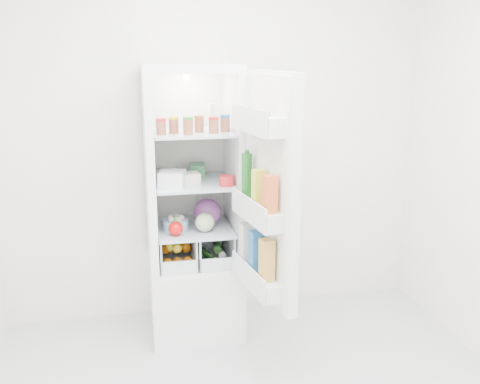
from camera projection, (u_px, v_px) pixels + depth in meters
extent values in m
cube|color=silver|center=(215.00, 136.00, 3.74)|extent=(3.00, 0.02, 2.60)
cube|color=white|center=(195.00, 294.00, 3.69)|extent=(0.60, 0.60, 0.50)
cube|color=white|center=(190.00, 68.00, 3.31)|extent=(0.60, 0.60, 0.05)
cube|color=white|center=(187.00, 162.00, 3.73)|extent=(0.60, 0.05, 1.25)
cube|color=white|center=(149.00, 172.00, 3.42)|extent=(0.05, 0.60, 1.25)
cube|color=white|center=(234.00, 169.00, 3.53)|extent=(0.05, 0.60, 1.25)
cube|color=white|center=(188.00, 163.00, 3.71)|extent=(0.50, 0.01, 1.25)
sphere|color=white|center=(186.00, 77.00, 3.53)|extent=(0.05, 0.05, 0.05)
cube|color=silver|center=(194.00, 228.00, 3.55)|extent=(0.49, 0.53, 0.01)
cube|color=silver|center=(193.00, 182.00, 3.47)|extent=(0.49, 0.53, 0.02)
cube|color=silver|center=(192.00, 132.00, 3.39)|extent=(0.49, 0.53, 0.02)
cylinder|color=#B21919|center=(161.00, 128.00, 3.21)|extent=(0.06, 0.06, 0.08)
cylinder|color=gold|center=(174.00, 126.00, 3.27)|extent=(0.06, 0.06, 0.08)
cylinder|color=#267226|center=(188.00, 128.00, 3.21)|extent=(0.06, 0.06, 0.08)
cylinder|color=brown|center=(199.00, 125.00, 3.32)|extent=(0.06, 0.06, 0.08)
cylinder|color=#B21919|center=(214.00, 126.00, 3.27)|extent=(0.06, 0.06, 0.08)
cylinder|color=#194C8C|center=(225.00, 125.00, 3.33)|extent=(0.06, 0.06, 0.08)
cylinder|color=white|center=(211.00, 116.00, 3.46)|extent=(0.05, 0.05, 0.16)
cube|color=silver|center=(172.00, 179.00, 3.31)|extent=(0.19, 0.19, 0.10)
cube|color=white|center=(190.00, 178.00, 3.42)|extent=(0.13, 0.13, 0.07)
cylinder|color=red|center=(227.00, 181.00, 3.35)|extent=(0.12, 0.12, 0.06)
cube|color=silver|center=(166.00, 173.00, 3.61)|extent=(0.22, 0.19, 0.04)
cube|color=#3E894F|center=(197.00, 170.00, 3.60)|extent=(0.12, 0.16, 0.08)
sphere|color=#5B1F50|center=(207.00, 212.00, 3.55)|extent=(0.18, 0.18, 0.18)
sphere|color=red|center=(176.00, 229.00, 3.36)|extent=(0.09, 0.09, 0.09)
cylinder|color=#87A9CA|center=(176.00, 225.00, 3.45)|extent=(0.18, 0.18, 0.07)
sphere|color=beige|center=(205.00, 222.00, 3.43)|extent=(0.12, 0.12, 0.12)
sphere|color=orange|center=(168.00, 263.00, 3.44)|extent=(0.07, 0.07, 0.07)
sphere|color=orange|center=(178.00, 263.00, 3.46)|extent=(0.07, 0.07, 0.07)
sphere|color=orange|center=(188.00, 262.00, 3.47)|extent=(0.07, 0.07, 0.07)
sphere|color=orange|center=(166.00, 249.00, 3.54)|extent=(0.07, 0.07, 0.07)
sphere|color=orange|center=(176.00, 248.00, 3.56)|extent=(0.07, 0.07, 0.07)
sphere|color=orange|center=(186.00, 247.00, 3.57)|extent=(0.07, 0.07, 0.07)
sphere|color=yellow|center=(171.00, 247.00, 3.48)|extent=(0.06, 0.06, 0.06)
sphere|color=yellow|center=(180.00, 240.00, 3.60)|extent=(0.06, 0.06, 0.06)
sphere|color=yellow|center=(177.00, 248.00, 3.45)|extent=(0.06, 0.06, 0.06)
cylinder|color=#194717|center=(207.00, 255.00, 3.61)|extent=(0.09, 0.21, 0.05)
cylinder|color=#194717|center=(217.00, 245.00, 3.66)|extent=(0.08, 0.21, 0.05)
sphere|color=white|center=(215.00, 261.00, 3.51)|extent=(0.05, 0.05, 0.05)
sphere|color=white|center=(222.00, 255.00, 3.53)|extent=(0.05, 0.05, 0.05)
cube|color=white|center=(272.00, 189.00, 2.99)|extent=(0.15, 0.60, 1.30)
cube|color=white|center=(266.00, 190.00, 2.98)|extent=(0.10, 0.55, 1.26)
cube|color=silver|center=(258.00, 123.00, 2.86)|extent=(0.19, 0.51, 0.10)
cube|color=silver|center=(257.00, 212.00, 2.99)|extent=(0.19, 0.51, 0.10)
cube|color=silver|center=(257.00, 278.00, 3.09)|extent=(0.19, 0.51, 0.10)
sphere|color=#9C7746|center=(266.00, 114.00, 2.74)|extent=(0.05, 0.05, 0.05)
sphere|color=#9C7746|center=(260.00, 113.00, 2.81)|extent=(0.05, 0.05, 0.05)
sphere|color=#9C7746|center=(255.00, 111.00, 2.88)|extent=(0.05, 0.05, 0.05)
sphere|color=#9C7746|center=(249.00, 110.00, 2.96)|extent=(0.05, 0.05, 0.05)
cylinder|color=#17511C|center=(247.00, 176.00, 3.08)|extent=(0.06, 0.06, 0.26)
cube|color=yellow|center=(259.00, 188.00, 2.92)|extent=(0.07, 0.07, 0.20)
cube|color=orange|center=(270.00, 194.00, 2.79)|extent=(0.07, 0.07, 0.20)
cube|color=silver|center=(247.00, 243.00, 3.18)|extent=(0.08, 0.08, 0.24)
cube|color=#2368B2|center=(256.00, 251.00, 3.05)|extent=(0.08, 0.08, 0.24)
cube|color=gold|center=(267.00, 260.00, 2.91)|extent=(0.08, 0.08, 0.24)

